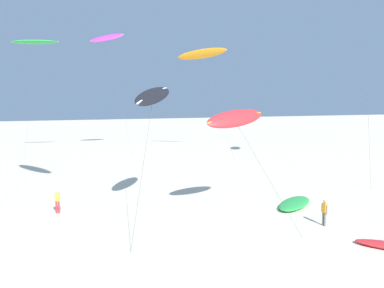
# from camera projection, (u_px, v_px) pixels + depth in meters

# --- Properties ---
(flying_kite_2) EXTENTS (6.21, 4.04, 16.23)m
(flying_kite_2) POSITION_uv_depth(u_px,v_px,m) (35.00, 42.00, 52.90)
(flying_kite_2) COLOR green
(flying_kite_2) RESTS_ON ground
(flying_kite_4) EXTENTS (6.63, 10.94, 15.70)m
(flying_kite_4) POSITION_uv_depth(u_px,v_px,m) (202.00, 54.00, 56.09)
(flying_kite_4) COLOR orange
(flying_kite_4) RESTS_ON ground
(flying_kite_6) EXTENTS (5.13, 9.16, 9.34)m
(flying_kite_6) POSITION_uv_depth(u_px,v_px,m) (153.00, 96.00, 26.89)
(flying_kite_6) COLOR black
(flying_kite_6) RESTS_ON ground
(flying_kite_7) EXTENTS (5.32, 3.97, 17.87)m
(flying_kite_7) POSITION_uv_depth(u_px,v_px,m) (107.00, 38.00, 55.77)
(flying_kite_7) COLOR purple
(flying_kite_7) RESTS_ON ground
(flying_kite_8) EXTENTS (4.65, 6.12, 7.71)m
(flying_kite_8) POSITION_uv_depth(u_px,v_px,m) (235.00, 118.00, 25.91)
(flying_kite_8) COLOR red
(flying_kite_8) RESTS_ON ground
(grounded_kite_3) EXTENTS (4.85, 4.38, 0.40)m
(grounded_kite_3) POSITION_uv_depth(u_px,v_px,m) (294.00, 203.00, 29.25)
(grounded_kite_3) COLOR green
(grounded_kite_3) RESTS_ON ground
(person_foreground_walker) EXTENTS (0.23, 0.51, 1.70)m
(person_foreground_walker) POSITION_uv_depth(u_px,v_px,m) (324.00, 212.00, 24.60)
(person_foreground_walker) COLOR slate
(person_foreground_walker) RESTS_ON ground
(person_near_right) EXTENTS (0.50, 0.27, 1.69)m
(person_near_right) POSITION_uv_depth(u_px,v_px,m) (57.00, 200.00, 27.31)
(person_near_right) COLOR red
(person_near_right) RESTS_ON ground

